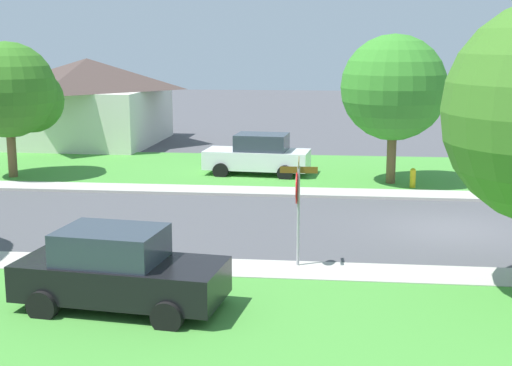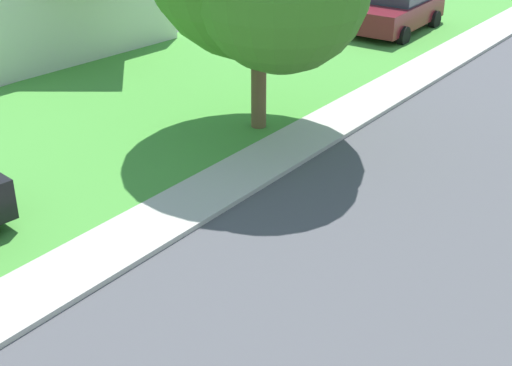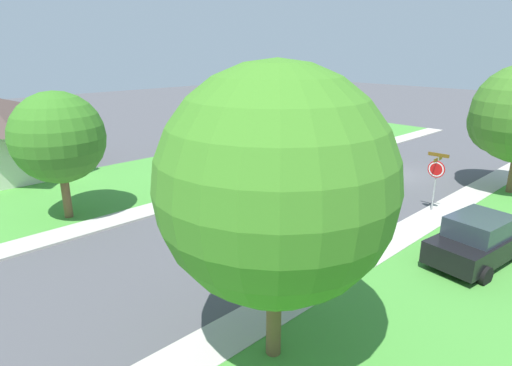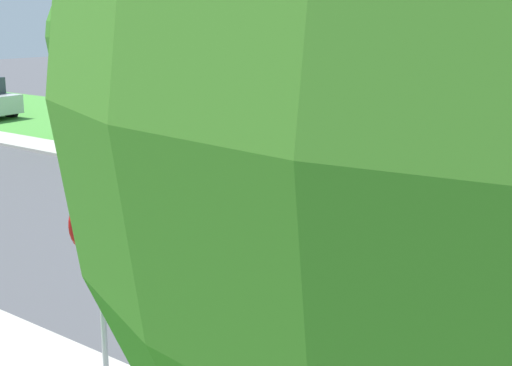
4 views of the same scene
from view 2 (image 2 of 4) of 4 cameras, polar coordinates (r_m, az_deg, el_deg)
sidewalk_west at (r=13.79m, az=-6.74°, el=-2.48°), size 1.40×56.00×0.10m
lawn_west at (r=17.09m, az=-18.37°, el=2.17°), size 8.00×56.00×0.08m
car_maroon_near_corner at (r=26.43m, az=10.99°, el=13.30°), size 2.17×4.37×1.76m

